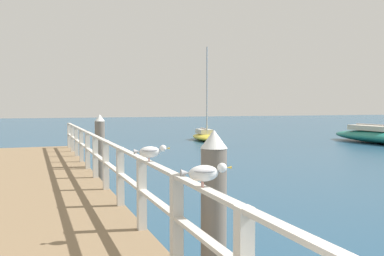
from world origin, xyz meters
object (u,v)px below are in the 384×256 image
seagull_foreground (204,172)px  boat_2 (206,136)px  seagull_background (150,151)px  dock_piling_near (214,222)px  dock_piling_far (100,149)px

seagull_foreground → boat_2: 24.04m
seagull_background → boat_2: 22.29m
dock_piling_near → dock_piling_far: same height
seagull_foreground → seagull_background: 1.91m
dock_piling_far → seagull_background: 7.10m
dock_piling_far → seagull_foreground: size_ratio=4.24×
seagull_foreground → seagull_background: (-0.00, 1.91, 0.00)m
dock_piling_near → seagull_background: 1.46m
dock_piling_near → seagull_foreground: dock_piling_near is taller
dock_piling_far → boat_2: boat_2 is taller
dock_piling_near → boat_2: (8.68, 21.57, -0.71)m
dock_piling_far → seagull_foreground: (-0.37, -8.96, 0.66)m
dock_piling_far → boat_2: size_ratio=0.34×
dock_piling_near → seagull_background: size_ratio=4.24×
dock_piling_near → seagull_foreground: (-0.37, -0.65, 0.66)m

